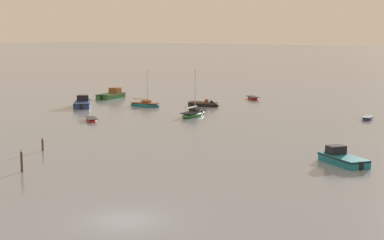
% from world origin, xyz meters
% --- Properties ---
extents(ground_plane, '(800.00, 800.00, 0.00)m').
position_xyz_m(ground_plane, '(0.00, 0.00, 0.00)').
color(ground_plane, gray).
extents(rowboat_moored_1, '(3.48, 3.43, 0.57)m').
position_xyz_m(rowboat_moored_1, '(-22.64, 58.28, 0.16)').
color(rowboat_moored_1, red).
rests_on(rowboat_moored_1, ground).
extents(sailboat_moored_0, '(2.44, 5.59, 6.05)m').
position_xyz_m(sailboat_moored_0, '(-19.96, 37.38, 0.26)').
color(sailboat_moored_0, '#23602D').
rests_on(sailboat_moored_0, ground).
extents(sailboat_moored_1, '(4.89, 1.97, 5.33)m').
position_xyz_m(sailboat_moored_1, '(-31.14, 41.90, 0.23)').
color(sailboat_moored_1, '#197084').
rests_on(sailboat_moored_1, ground).
extents(rowboat_moored_3, '(3.27, 2.95, 0.52)m').
position_xyz_m(rowboat_moored_3, '(-27.84, 27.35, 0.14)').
color(rowboat_moored_3, red).
rests_on(rowboat_moored_3, ground).
extents(motorboat_moored_0, '(5.37, 4.47, 2.00)m').
position_xyz_m(motorboat_moored_0, '(4.56, 21.38, 0.30)').
color(motorboat_moored_0, '#197084').
rests_on(motorboat_moored_0, ground).
extents(rowboat_moored_4, '(1.55, 3.25, 0.49)m').
position_xyz_m(rowboat_moored_4, '(-1.01, 46.79, 0.13)').
color(rowboat_moored_4, navy).
rests_on(rowboat_moored_4, ground).
extents(motorboat_moored_1, '(5.50, 6.03, 2.31)m').
position_xyz_m(motorboat_moored_1, '(-38.47, 37.10, 0.35)').
color(motorboat_moored_1, navy).
rests_on(motorboat_moored_1, ground).
extents(motorboat_moored_2, '(4.70, 1.95, 1.57)m').
position_xyz_m(motorboat_moored_2, '(-23.83, 46.74, 0.22)').
color(motorboat_moored_2, black).
rests_on(motorboat_moored_2, ground).
extents(motorboat_moored_3, '(3.01, 6.42, 2.35)m').
position_xyz_m(motorboat_moored_3, '(-42.10, 48.02, 0.36)').
color(motorboat_moored_3, '#23602D').
rests_on(motorboat_moored_3, ground).
extents(mooring_post_near, '(0.22, 0.22, 1.82)m').
position_xyz_m(mooring_post_near, '(-14.14, 4.90, 0.78)').
color(mooring_post_near, '#483323').
rests_on(mooring_post_near, ground).
extents(mooring_post_left, '(0.22, 0.22, 1.26)m').
position_xyz_m(mooring_post_left, '(-19.00, 11.50, 0.55)').
color(mooring_post_left, '#403323').
rests_on(mooring_post_left, ground).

